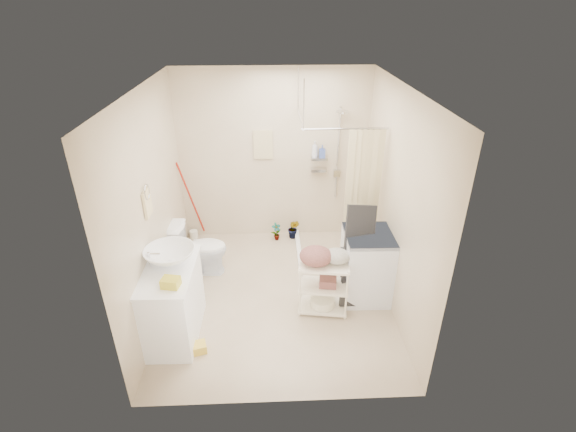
# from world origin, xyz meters

# --- Properties ---
(floor) EXTENTS (3.20, 3.20, 0.00)m
(floor) POSITION_xyz_m (0.00, 0.00, 0.00)
(floor) COLOR beige
(floor) RESTS_ON ground
(ceiling) EXTENTS (2.80, 3.20, 0.04)m
(ceiling) POSITION_xyz_m (0.00, 0.00, 2.60)
(ceiling) COLOR silver
(ceiling) RESTS_ON ground
(wall_back) EXTENTS (2.80, 0.04, 2.60)m
(wall_back) POSITION_xyz_m (0.00, 1.60, 1.30)
(wall_back) COLOR beige
(wall_back) RESTS_ON ground
(wall_front) EXTENTS (2.80, 0.04, 2.60)m
(wall_front) POSITION_xyz_m (0.00, -1.60, 1.30)
(wall_front) COLOR beige
(wall_front) RESTS_ON ground
(wall_left) EXTENTS (0.04, 3.20, 2.60)m
(wall_left) POSITION_xyz_m (-1.40, 0.00, 1.30)
(wall_left) COLOR beige
(wall_left) RESTS_ON ground
(wall_right) EXTENTS (0.04, 3.20, 2.60)m
(wall_right) POSITION_xyz_m (1.40, 0.00, 1.30)
(wall_right) COLOR beige
(wall_right) RESTS_ON ground
(vanity) EXTENTS (0.58, 1.01, 0.88)m
(vanity) POSITION_xyz_m (-1.16, -0.62, 0.44)
(vanity) COLOR white
(vanity) RESTS_ON ground
(sink) EXTENTS (0.67, 0.67, 0.19)m
(sink) POSITION_xyz_m (-1.14, -0.52, 0.97)
(sink) COLOR white
(sink) RESTS_ON vanity
(counter_basket) EXTENTS (0.20, 0.16, 0.10)m
(counter_basket) POSITION_xyz_m (-1.05, -0.92, 0.92)
(counter_basket) COLOR gold
(counter_basket) RESTS_ON vanity
(floor_basket) EXTENTS (0.31, 0.27, 0.14)m
(floor_basket) POSITION_xyz_m (-0.88, -0.93, 0.07)
(floor_basket) COLOR yellow
(floor_basket) RESTS_ON ground
(toilet) EXTENTS (0.75, 0.45, 0.75)m
(toilet) POSITION_xyz_m (-1.04, 0.59, 0.37)
(toilet) COLOR white
(toilet) RESTS_ON ground
(mop) EXTENTS (0.16, 0.16, 1.31)m
(mop) POSITION_xyz_m (-1.29, 1.51, 0.65)
(mop) COLOR #A41C0E
(mop) RESTS_ON ground
(potted_plant_a) EXTENTS (0.18, 0.16, 0.29)m
(potted_plant_a) POSITION_xyz_m (0.02, 1.39, 0.14)
(potted_plant_a) COLOR brown
(potted_plant_a) RESTS_ON ground
(potted_plant_b) EXTENTS (0.23, 0.21, 0.33)m
(potted_plant_b) POSITION_xyz_m (0.29, 1.43, 0.17)
(potted_plant_b) COLOR brown
(potted_plant_b) RESTS_ON ground
(hanging_towel) EXTENTS (0.28, 0.03, 0.42)m
(hanging_towel) POSITION_xyz_m (-0.15, 1.58, 1.50)
(hanging_towel) COLOR beige
(hanging_towel) RESTS_ON wall_back
(towel_ring) EXTENTS (0.04, 0.22, 0.34)m
(towel_ring) POSITION_xyz_m (-1.38, -0.20, 1.47)
(towel_ring) COLOR beige
(towel_ring) RESTS_ON wall_left
(tp_holder) EXTENTS (0.08, 0.12, 0.14)m
(tp_holder) POSITION_xyz_m (-1.36, 0.05, 0.72)
(tp_holder) COLOR white
(tp_holder) RESTS_ON wall_left
(shower) EXTENTS (1.10, 1.10, 2.10)m
(shower) POSITION_xyz_m (0.85, 1.05, 1.05)
(shower) COLOR white
(shower) RESTS_ON ground
(shampoo_bottle_a) EXTENTS (0.11, 0.11, 0.24)m
(shampoo_bottle_a) POSITION_xyz_m (0.60, 1.53, 1.44)
(shampoo_bottle_a) COLOR silver
(shampoo_bottle_a) RESTS_ON shower
(shampoo_bottle_b) EXTENTS (0.08, 0.09, 0.18)m
(shampoo_bottle_b) POSITION_xyz_m (0.71, 1.51, 1.41)
(shampoo_bottle_b) COLOR #3C529E
(shampoo_bottle_b) RESTS_ON shower
(washing_machine) EXTENTS (0.62, 0.64, 0.90)m
(washing_machine) POSITION_xyz_m (1.14, -0.03, 0.45)
(washing_machine) COLOR silver
(washing_machine) RESTS_ON ground
(laundry_rack) EXTENTS (0.63, 0.43, 0.81)m
(laundry_rack) POSITION_xyz_m (0.55, -0.30, 0.40)
(laundry_rack) COLOR white
(laundry_rack) RESTS_ON ground
(ironing_board) EXTENTS (0.38, 0.17, 1.30)m
(ironing_board) POSITION_xyz_m (0.98, -0.12, 0.65)
(ironing_board) COLOR black
(ironing_board) RESTS_ON ground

